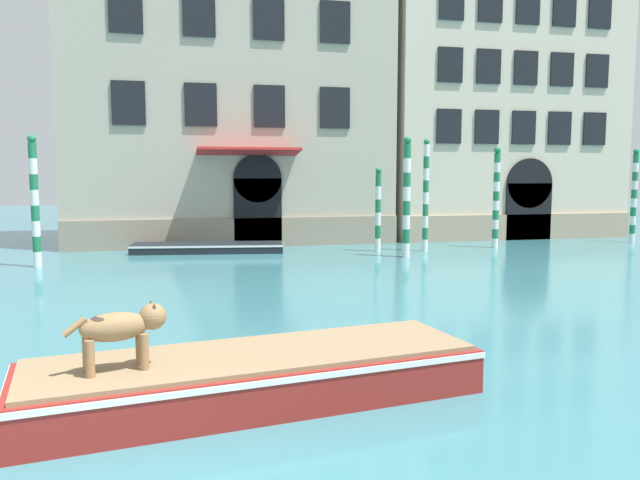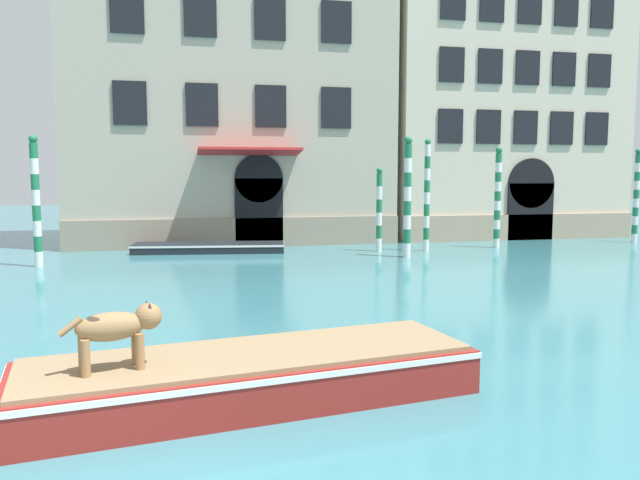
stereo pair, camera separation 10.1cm
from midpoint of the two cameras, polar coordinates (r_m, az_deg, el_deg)
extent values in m
cube|color=#B2A893|center=(29.59, -8.47, 16.25)|extent=(13.97, 6.00, 16.63)
cube|color=gray|center=(26.21, -7.68, 0.66)|extent=(13.97, 0.16, 1.22)
cube|color=black|center=(26.23, -5.81, 2.49)|extent=(2.01, 0.14, 2.87)
cylinder|color=black|center=(26.17, -5.84, 5.63)|extent=(2.01, 0.14, 2.01)
cube|color=black|center=(26.20, -17.22, 11.88)|extent=(1.29, 0.10, 1.72)
cube|color=black|center=(26.15, -10.96, 12.05)|extent=(1.29, 0.10, 1.72)
cube|color=black|center=(26.41, -4.76, 12.08)|extent=(1.29, 0.10, 1.72)
cube|color=black|center=(26.95, 1.26, 11.98)|extent=(1.29, 0.10, 1.72)
cube|color=black|center=(26.79, -17.47, 19.39)|extent=(1.29, 0.10, 1.72)
cube|color=black|center=(26.75, -11.13, 19.57)|extent=(1.29, 0.10, 1.72)
cube|color=black|center=(27.00, -4.83, 19.53)|extent=(1.29, 0.10, 1.72)
cube|color=black|center=(27.53, 1.28, 19.29)|extent=(1.29, 0.10, 1.72)
cube|color=#B22323|center=(25.50, -6.65, 8.06)|extent=(4.14, 1.40, 0.29)
cube|color=beige|center=(33.29, 15.45, 14.78)|extent=(11.51, 6.00, 16.43)
cube|color=tan|center=(30.34, 17.77, 1.13)|extent=(11.51, 0.16, 1.19)
cube|color=black|center=(30.48, 18.43, 2.48)|extent=(2.29, 0.14, 2.62)
cylinder|color=black|center=(30.43, 18.51, 4.95)|extent=(2.29, 0.14, 2.29)
cube|color=black|center=(28.62, 11.61, 10.15)|extent=(1.16, 0.10, 1.51)
cube|color=black|center=(29.42, 14.92, 9.96)|extent=(1.16, 0.10, 1.51)
cube|color=black|center=(30.32, 18.04, 9.74)|extent=(1.16, 0.10, 1.51)
cube|color=black|center=(31.30, 20.97, 9.52)|extent=(1.16, 0.10, 1.51)
cube|color=black|center=(32.35, 23.72, 9.28)|extent=(1.16, 0.10, 1.51)
cube|color=black|center=(28.93, 11.72, 15.41)|extent=(1.16, 0.10, 1.51)
cube|color=black|center=(29.73, 15.07, 15.07)|extent=(1.16, 0.10, 1.51)
cube|color=black|center=(30.62, 18.21, 14.71)|extent=(1.16, 0.10, 1.51)
cube|color=black|center=(31.59, 21.17, 14.33)|extent=(1.16, 0.10, 1.51)
cube|color=black|center=(32.63, 23.93, 13.94)|extent=(1.16, 0.10, 1.51)
cube|color=black|center=(29.48, 11.84, 20.51)|extent=(1.16, 0.10, 1.51)
cube|color=black|center=(30.26, 15.22, 20.05)|extent=(1.16, 0.10, 1.51)
cube|color=black|center=(31.14, 18.39, 19.55)|extent=(1.16, 0.10, 1.51)
cube|color=black|center=(32.09, 21.36, 19.03)|extent=(1.16, 0.10, 1.51)
cube|color=black|center=(33.12, 24.14, 18.50)|extent=(1.16, 0.10, 1.51)
cube|color=maroon|center=(8.75, -6.26, -12.47)|extent=(6.33, 2.74, 0.61)
cube|color=white|center=(8.67, -6.28, -10.93)|extent=(6.37, 2.77, 0.08)
cube|color=#8C7251|center=(8.65, -6.28, -10.36)|extent=(6.13, 2.56, 0.06)
cylinder|color=#997047|center=(8.36, -16.46, -9.35)|extent=(0.11, 0.11, 0.45)
cylinder|color=#997047|center=(8.12, -16.11, -9.79)|extent=(0.11, 0.11, 0.45)
cylinder|color=#997047|center=(8.26, -20.85, -9.68)|extent=(0.11, 0.11, 0.45)
cylinder|color=#997047|center=(8.03, -20.63, -10.14)|extent=(0.11, 0.11, 0.45)
ellipsoid|color=#997047|center=(8.10, -18.58, -7.54)|extent=(0.90, 0.56, 0.36)
ellipsoid|color=#382D23|center=(8.06, -19.49, -6.92)|extent=(0.42, 0.34, 0.12)
sphere|color=#997047|center=(8.17, -15.39, -6.76)|extent=(0.33, 0.33, 0.33)
cone|color=#382D23|center=(8.23, -15.55, -5.77)|extent=(0.10, 0.10, 0.13)
cone|color=#382D23|center=(8.05, -15.28, -6.02)|extent=(0.10, 0.10, 0.13)
cylinder|color=#997047|center=(8.04, -21.86, -7.39)|extent=(0.31, 0.15, 0.24)
cube|color=black|center=(24.78, -10.32, -0.70)|extent=(5.96, 2.21, 0.36)
cube|color=white|center=(24.76, -10.32, -0.42)|extent=(5.99, 2.24, 0.08)
cube|color=#9EA3A8|center=(24.78, -10.32, -0.74)|extent=(3.31, 1.49, 0.33)
cylinder|color=white|center=(22.61, -24.53, -1.62)|extent=(0.26, 0.26, 0.51)
cylinder|color=#1E7247|center=(22.55, -24.59, -0.34)|extent=(0.26, 0.26, 0.51)
cylinder|color=white|center=(22.50, -24.64, 0.95)|extent=(0.26, 0.26, 0.51)
cylinder|color=#1E7247|center=(22.47, -24.70, 2.24)|extent=(0.26, 0.26, 0.51)
cylinder|color=white|center=(22.44, -24.76, 3.54)|extent=(0.26, 0.26, 0.51)
cylinder|color=#1E7247|center=(22.43, -24.82, 4.84)|extent=(0.26, 0.26, 0.51)
cylinder|color=white|center=(22.43, -24.88, 6.14)|extent=(0.26, 0.26, 0.51)
cylinder|color=#1E7247|center=(22.44, -24.94, 7.43)|extent=(0.26, 0.26, 0.51)
sphere|color=#1E7247|center=(22.46, -24.98, 8.38)|extent=(0.27, 0.27, 0.27)
cylinder|color=white|center=(31.20, 26.53, 0.17)|extent=(0.24, 0.24, 0.39)
cylinder|color=#1E7247|center=(31.16, 26.56, 0.89)|extent=(0.24, 0.24, 0.39)
cylinder|color=white|center=(31.13, 26.60, 1.61)|extent=(0.24, 0.24, 0.39)
cylinder|color=#1E7247|center=(31.11, 26.63, 2.33)|extent=(0.24, 0.24, 0.39)
cylinder|color=white|center=(31.09, 26.67, 3.05)|extent=(0.24, 0.24, 0.39)
cylinder|color=#1E7247|center=(31.08, 26.70, 3.78)|extent=(0.24, 0.24, 0.39)
cylinder|color=white|center=(31.07, 26.74, 4.50)|extent=(0.24, 0.24, 0.39)
cylinder|color=#1E7247|center=(31.06, 26.77, 5.22)|extent=(0.24, 0.24, 0.39)
cylinder|color=white|center=(31.06, 26.81, 5.95)|extent=(0.24, 0.24, 0.39)
cylinder|color=#1E7247|center=(31.07, 26.84, 6.67)|extent=(0.24, 0.24, 0.39)
sphere|color=#1E7247|center=(31.08, 26.87, 7.23)|extent=(0.26, 0.26, 0.26)
cylinder|color=white|center=(24.79, 5.18, -0.44)|extent=(0.22, 0.22, 0.51)
cylinder|color=#1E7247|center=(24.74, 5.19, 0.74)|extent=(0.22, 0.22, 0.51)
cylinder|color=white|center=(24.70, 5.21, 1.93)|extent=(0.22, 0.22, 0.51)
cylinder|color=#1E7247|center=(24.66, 5.22, 3.12)|extent=(0.22, 0.22, 0.51)
cylinder|color=white|center=(24.64, 5.23, 4.32)|extent=(0.22, 0.22, 0.51)
cylinder|color=#1E7247|center=(24.63, 5.24, 5.51)|extent=(0.22, 0.22, 0.51)
sphere|color=#1E7247|center=(24.63, 5.25, 6.35)|extent=(0.23, 0.23, 0.23)
cylinder|color=white|center=(26.86, 15.58, -0.27)|extent=(0.26, 0.26, 0.39)
cylinder|color=#1E7247|center=(26.82, 15.61, 0.56)|extent=(0.26, 0.26, 0.39)
cylinder|color=white|center=(26.78, 15.63, 1.39)|extent=(0.26, 0.26, 0.39)
cylinder|color=#1E7247|center=(26.76, 15.66, 2.22)|extent=(0.26, 0.26, 0.39)
cylinder|color=white|center=(26.73, 15.68, 3.06)|extent=(0.26, 0.26, 0.39)
cylinder|color=#1E7247|center=(26.72, 15.70, 3.89)|extent=(0.26, 0.26, 0.39)
cylinder|color=white|center=(26.71, 15.73, 4.73)|extent=(0.26, 0.26, 0.39)
cylinder|color=#1E7247|center=(26.70, 15.75, 5.57)|extent=(0.26, 0.26, 0.39)
cylinder|color=white|center=(26.70, 15.78, 6.41)|extent=(0.26, 0.26, 0.39)
cylinder|color=#1E7247|center=(26.71, 15.80, 7.24)|extent=(0.26, 0.26, 0.39)
sphere|color=#1E7247|center=(26.72, 15.82, 7.91)|extent=(0.27, 0.27, 0.27)
cylinder|color=white|center=(23.20, 7.73, -0.92)|extent=(0.27, 0.27, 0.52)
cylinder|color=#1E7247|center=(23.15, 7.75, 0.35)|extent=(0.27, 0.27, 0.52)
cylinder|color=white|center=(23.10, 7.77, 1.63)|extent=(0.27, 0.27, 0.52)
cylinder|color=#1E7247|center=(23.07, 7.79, 2.91)|extent=(0.27, 0.27, 0.52)
cylinder|color=white|center=(23.04, 7.81, 4.20)|extent=(0.27, 0.27, 0.52)
cylinder|color=#1E7247|center=(23.03, 7.83, 5.49)|extent=(0.27, 0.27, 0.52)
cylinder|color=white|center=(23.03, 7.84, 6.78)|extent=(0.27, 0.27, 0.52)
cylinder|color=#1E7247|center=(23.04, 7.86, 8.07)|extent=(0.27, 0.27, 0.52)
sphere|color=#1E7247|center=(23.06, 7.88, 9.01)|extent=(0.28, 0.28, 0.28)
cylinder|color=white|center=(25.12, 9.45, -0.47)|extent=(0.22, 0.22, 0.47)
cylinder|color=#1E7247|center=(25.08, 9.47, 0.59)|extent=(0.22, 0.22, 0.47)
cylinder|color=white|center=(25.04, 9.48, 1.65)|extent=(0.22, 0.22, 0.47)
cylinder|color=#1E7247|center=(25.00, 9.50, 2.72)|extent=(0.22, 0.22, 0.47)
cylinder|color=white|center=(24.98, 9.52, 3.79)|extent=(0.22, 0.22, 0.47)
cylinder|color=#1E7247|center=(24.97, 9.54, 4.86)|extent=(0.22, 0.22, 0.47)
cylinder|color=white|center=(24.96, 9.56, 5.93)|extent=(0.22, 0.22, 0.47)
cylinder|color=#1E7247|center=(24.96, 9.58, 7.01)|extent=(0.22, 0.22, 0.47)
cylinder|color=white|center=(24.98, 9.60, 8.08)|extent=(0.22, 0.22, 0.47)
sphere|color=#1E7247|center=(24.99, 9.61, 8.84)|extent=(0.24, 0.24, 0.24)
camera|label=1|loc=(0.05, -90.16, -0.02)|focal=35.00mm
camera|label=2|loc=(0.05, 89.84, 0.02)|focal=35.00mm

